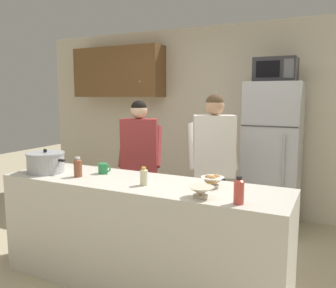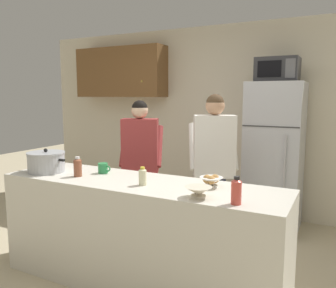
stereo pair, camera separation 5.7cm
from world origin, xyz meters
TOP-DOWN VIEW (x-y plane):
  - ground_plane at (0.00, 0.00)m, footprint 14.00×14.00m
  - back_wall_unit at (-0.27, 2.26)m, footprint 6.00×0.48m
  - kitchen_island at (0.00, 0.00)m, footprint 2.50×0.68m
  - refrigerator at (0.78, 1.85)m, footprint 0.64×0.68m
  - microwave at (0.78, 1.83)m, footprint 0.48×0.37m
  - person_near_pot at (-0.52, 0.87)m, footprint 0.59×0.54m
  - person_by_sink at (0.34, 0.92)m, footprint 0.62×0.57m
  - cooking_pot at (-0.97, -0.09)m, footprint 0.46×0.35m
  - coffee_mug at (-0.46, 0.11)m, footprint 0.13×0.09m
  - bread_bowl at (0.61, 0.10)m, footprint 0.19×0.19m
  - empty_bowl at (0.63, -0.21)m, footprint 0.20×0.20m
  - bottle_near_edge at (0.10, -0.09)m, footprint 0.06×0.06m
  - bottle_mid_counter at (-0.58, -0.09)m, footprint 0.07×0.07m
  - bottle_far_corner at (0.91, -0.23)m, footprint 0.07×0.07m

SIDE VIEW (x-z plane):
  - ground_plane at x=0.00m, z-range 0.00..0.00m
  - kitchen_island at x=0.00m, z-range 0.00..0.92m
  - refrigerator at x=0.78m, z-range 0.00..1.80m
  - empty_bowl at x=0.63m, z-range 0.93..1.01m
  - coffee_mug at x=-0.46m, z-range 0.92..1.02m
  - bread_bowl at x=0.61m, z-range 0.92..1.02m
  - person_near_pot at x=-0.52m, z-range 0.19..1.78m
  - bottle_near_edge at x=0.10m, z-range 0.92..1.07m
  - bottle_mid_counter at x=-0.58m, z-range 0.92..1.10m
  - bottle_far_corner at x=0.91m, z-range 0.92..1.11m
  - cooking_pot at x=-0.97m, z-range 0.90..1.13m
  - person_by_sink at x=0.34m, z-range 0.21..1.86m
  - back_wall_unit at x=-0.27m, z-range 0.12..2.72m
  - microwave at x=0.78m, z-range 1.80..2.08m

